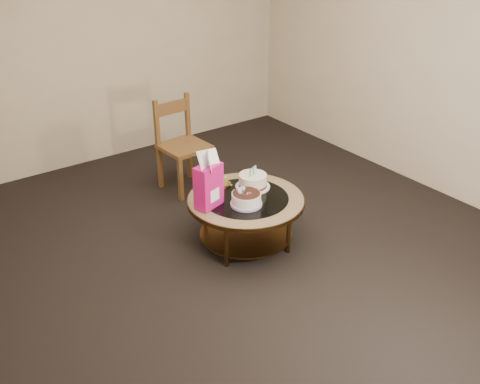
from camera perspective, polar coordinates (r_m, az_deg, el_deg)
ground at (r=4.84m, az=0.60°, el=-5.35°), size 5.00×5.00×0.00m
room_walls at (r=4.19m, az=0.71°, el=12.54°), size 4.52×5.02×2.61m
coffee_table at (r=4.64m, az=0.63°, el=-1.45°), size 1.02×1.02×0.46m
decorated_cake at (r=4.46m, az=0.66°, el=-0.79°), size 0.27×0.27×0.16m
cream_cake at (r=4.74m, az=1.37°, el=1.17°), size 0.31×0.31×0.20m
gift_bag at (r=4.37m, az=-3.39°, el=1.26°), size 0.27×0.22×0.48m
pillar_candle at (r=4.79m, az=-1.72°, el=1.05°), size 0.13×0.13×0.10m
dining_chair at (r=5.60m, az=-6.23°, el=5.07°), size 0.48×0.48×0.97m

